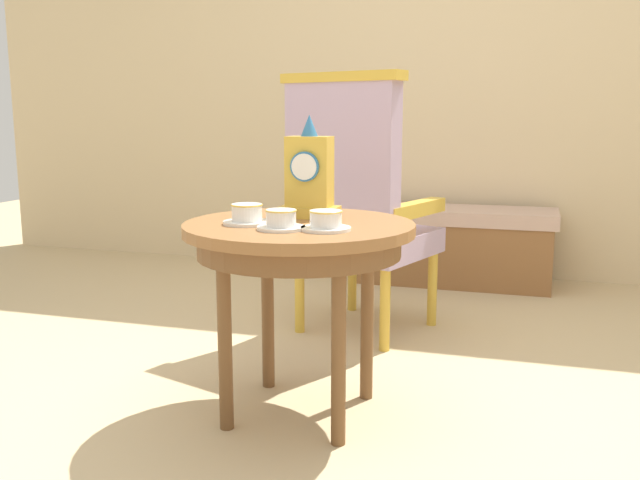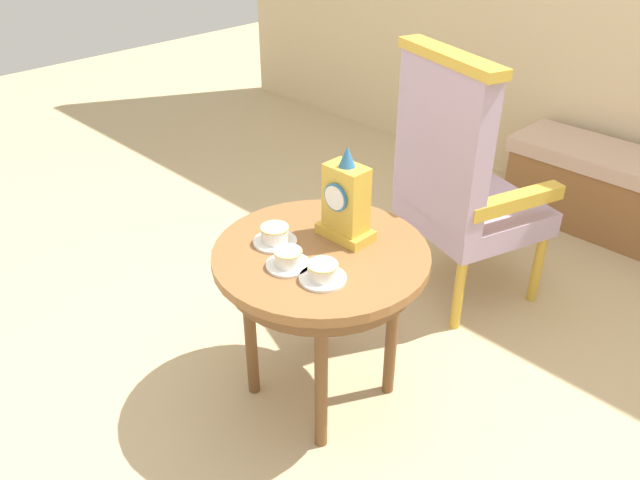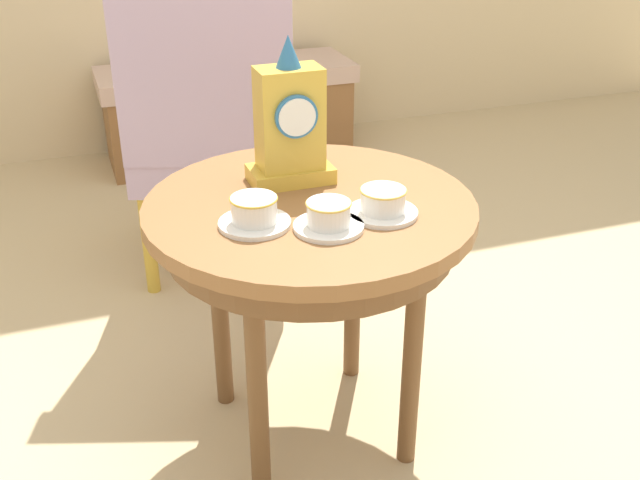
# 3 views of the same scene
# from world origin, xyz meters

# --- Properties ---
(ground_plane) EXTENTS (10.00, 10.00, 0.00)m
(ground_plane) POSITION_xyz_m (0.00, 0.00, 0.00)
(ground_plane) COLOR tan
(side_table) EXTENTS (0.73, 0.73, 0.63)m
(side_table) POSITION_xyz_m (-0.05, -0.02, 0.56)
(side_table) COLOR brown
(side_table) RESTS_ON ground
(teacup_left) EXTENTS (0.15, 0.15, 0.06)m
(teacup_left) POSITION_xyz_m (-0.20, -0.10, 0.66)
(teacup_left) COLOR white
(teacup_left) RESTS_ON side_table
(teacup_right) EXTENTS (0.14, 0.14, 0.06)m
(teacup_right) POSITION_xyz_m (-0.06, -0.16, 0.66)
(teacup_right) COLOR white
(teacup_right) RESTS_ON side_table
(teacup_center) EXTENTS (0.15, 0.15, 0.06)m
(teacup_center) POSITION_xyz_m (0.07, -0.14, 0.66)
(teacup_center) COLOR white
(teacup_center) RESTS_ON side_table
(mantel_clock) EXTENTS (0.19, 0.11, 0.34)m
(mantel_clock) POSITION_xyz_m (-0.06, 0.10, 0.77)
(mantel_clock) COLOR gold
(mantel_clock) RESTS_ON side_table
(armchair) EXTENTS (0.68, 0.67, 1.14)m
(armchair) POSITION_xyz_m (-0.08, 0.84, 0.59)
(armchair) COLOR #B299B7
(armchair) RESTS_ON ground
(window_bench) EXTENTS (1.17, 0.40, 0.44)m
(window_bench) POSITION_xyz_m (0.21, 1.95, 0.22)
(window_bench) COLOR #CCA893
(window_bench) RESTS_ON ground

